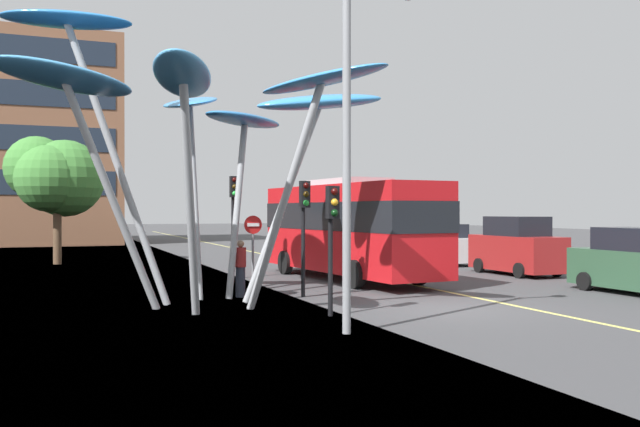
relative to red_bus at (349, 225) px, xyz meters
The scene contains 14 objects.
ground 8.49m from the red_bus, 99.88° to the right, with size 120.00×240.00×0.10m.
red_bus is the anchor object (origin of this frame).
leaf_sculpture 9.07m from the red_bus, 142.17° to the right, with size 10.92×10.16×8.11m.
traffic_light_kerb_near 9.12m from the red_bus, 116.29° to the right, with size 0.28×0.42×3.21m.
traffic_light_kerb_far 5.59m from the red_bus, 127.53° to the right, with size 0.28×0.42×3.49m.
traffic_light_island_mid 4.45m from the red_bus, 155.76° to the left, with size 0.28×0.42×3.91m.
car_parked_near 10.01m from the red_bus, 48.31° to the right, with size 1.95×4.48×2.07m.
car_parked_mid 7.27m from the red_bus, ahead, with size 1.95×4.33×2.36m.
car_parked_far 8.90m from the red_bus, 35.47° to the left, with size 1.96×3.98×1.96m.
car_side_street 14.02m from the red_bus, 60.02° to the left, with size 2.04×3.85×2.13m.
street_lamp 11.64m from the red_bus, 112.08° to the right, with size 1.78×0.44×7.64m.
tree_pavement_near 16.27m from the red_bus, 130.01° to the left, with size 4.74×4.20×6.27m.
pedestrian 6.41m from the red_bus, 144.85° to the right, with size 0.34×0.34×1.71m.
no_entry_sign 4.66m from the red_bus, 156.60° to the right, with size 0.60×0.12×2.44m.
Camera 1 is at (-9.73, -15.72, 2.60)m, focal length 38.76 mm.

